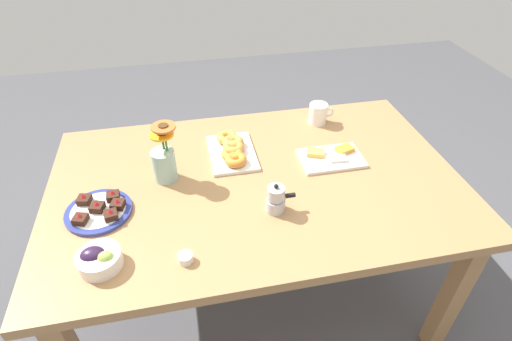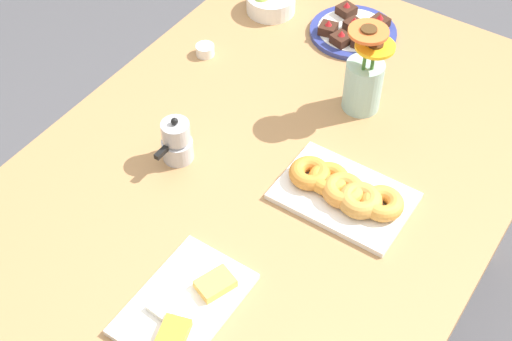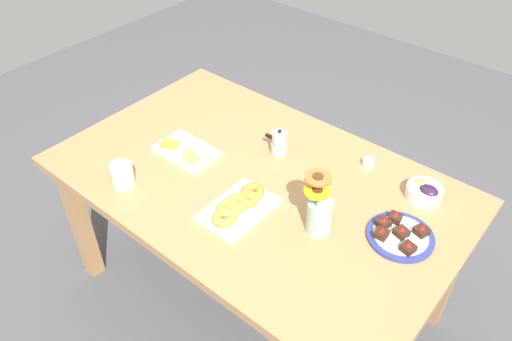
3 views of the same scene
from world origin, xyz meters
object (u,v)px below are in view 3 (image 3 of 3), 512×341
Objects in this scene: dining_table at (256,194)px; croissant_platter at (238,206)px; cheese_platter at (186,150)px; dessert_plate at (400,235)px; flower_vase at (319,213)px; coffee_mug at (122,174)px; grape_bowl at (425,192)px; moka_pot at (279,143)px; jam_cup_honey at (368,162)px.

croissant_platter is (-0.07, 0.18, 0.11)m from dining_table.
dessert_plate is at bearing -171.34° from cheese_platter.
dining_table is 0.60m from dessert_plate.
croissant_platter is 1.18× the size of flower_vase.
coffee_mug reaches higher than grape_bowl.
flower_vase reaches higher than grape_bowl.
flower_vase reaches higher than dining_table.
coffee_mug is 0.64m from moka_pot.
cheese_platter is (-0.04, -0.29, -0.04)m from coffee_mug.
grape_bowl is 0.47× the size of croissant_platter.
coffee_mug is at bearing 57.97° from moka_pot.
moka_pot is at bearing 12.52° from grape_bowl.
croissant_platter is at bearing 104.87° from moka_pot.
flower_vase is at bearing 61.46° from grape_bowl.
croissant_platter is at bearing 109.92° from dining_table.
cheese_platter is 0.39m from moka_pot.
croissant_platter is (0.49, 0.50, -0.01)m from grape_bowl.
dining_table is 13.45× the size of moka_pot.
cheese_platter is at bearing -16.63° from croissant_platter.
dessert_plate is at bearing -155.62° from coffee_mug.
coffee_mug is at bearing 21.52° from flower_vase.
cheese_platter is (0.33, 0.06, 0.10)m from dining_table.
dessert_plate is at bearing -172.43° from dining_table.
cheese_platter is at bearing 23.17° from grape_bowl.
flower_vase is at bearing -158.77° from croissant_platter.
flower_vase is at bearing 167.90° from dining_table.
moka_pot reaches higher than dining_table.
cheese_platter is at bearing -0.98° from flower_vase.
moka_pot is at bearing -122.03° from coffee_mug.
croissant_platter is at bearing 45.55° from grape_bowl.
dessert_plate is (-0.58, -0.08, 0.10)m from dining_table.
cheese_platter reaches higher than dining_table.
dining_table is 6.62× the size of flower_vase.
moka_pot is (-0.34, -0.54, -0.00)m from coffee_mug.
jam_cup_honey is (0.26, -0.04, -0.01)m from grape_bowl.
cheese_platter is 1.12× the size of dessert_plate.
coffee_mug is at bearing 43.67° from dining_table.
grape_bowl is 0.56× the size of flower_vase.
dining_table is at bearing 50.08° from jam_cup_honey.
coffee_mug is 0.52× the size of dessert_plate.
flower_vase is at bearing 32.15° from dessert_plate.
grape_bowl is at bearing -167.48° from moka_pot.
grape_bowl is at bearing 171.93° from jam_cup_honey.
moka_pot is at bearing -34.88° from flower_vase.
jam_cup_honey is 0.40m from dessert_plate.
croissant_platter is at bearing 21.23° from flower_vase.
grape_bowl is at bearing -134.45° from croissant_platter.
flower_vase is (-0.72, -0.28, 0.03)m from coffee_mug.
dessert_plate reaches higher than dining_table.
dining_table is 5.59× the size of croissant_platter.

